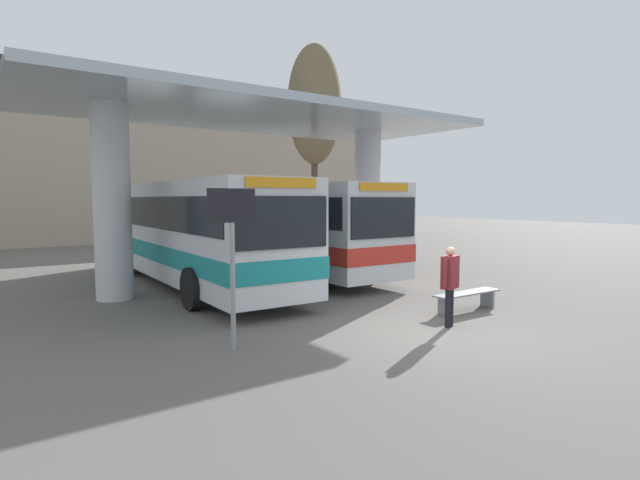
{
  "coord_description": "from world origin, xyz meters",
  "views": [
    {
      "loc": [
        -7.76,
        -6.85,
        2.69
      ],
      "look_at": [
        0.0,
        3.95,
        1.6
      ],
      "focal_mm": 28.0,
      "sensor_mm": 36.0,
      "label": 1
    }
  ],
  "objects": [
    {
      "name": "townhouse_backdrop",
      "position": [
        0.0,
        24.93,
        5.97
      ],
      "size": [
        40.0,
        0.58,
        10.27
      ],
      "color": "tan",
      "rests_on": "ground_plane"
    },
    {
      "name": "station_canopy",
      "position": [
        0.0,
        7.18,
        4.48
      ],
      "size": [
        13.99,
        6.33,
        5.45
      ],
      "color": "silver",
      "rests_on": "ground_plane"
    },
    {
      "name": "info_sign_platform",
      "position": [
        -3.9,
        1.19,
        2.06
      ],
      "size": [
        0.9,
        0.09,
        2.88
      ],
      "color": "gray",
      "rests_on": "ground_plane"
    },
    {
      "name": "waiting_bench_near_pillar",
      "position": [
        2.03,
        0.7,
        0.35
      ],
      "size": [
        2.0,
        0.44,
        0.46
      ],
      "color": "gray",
      "rests_on": "ground_plane"
    },
    {
      "name": "poplar_tree_behind_right",
      "position": [
        6.35,
        13.24,
        7.19
      ],
      "size": [
        2.62,
        2.62,
        10.13
      ],
      "color": "#473A2B",
      "rests_on": "ground_plane"
    },
    {
      "name": "transit_bus_left_bay",
      "position": [
        -1.96,
        8.28,
        1.79
      ],
      "size": [
        3.01,
        12.03,
        3.19
      ],
      "rotation": [
        0.0,
        0.0,
        3.11
      ],
      "color": "silver",
      "rests_on": "ground_plane"
    },
    {
      "name": "ground_plane",
      "position": [
        0.0,
        0.0,
        0.0
      ],
      "size": [
        100.0,
        100.0,
        0.0
      ],
      "primitive_type": "plane",
      "color": "#605B56"
    },
    {
      "name": "pedestrian_waiting",
      "position": [
        0.49,
        -0.04,
        1.04
      ],
      "size": [
        0.62,
        0.38,
        1.7
      ],
      "rotation": [
        0.0,
        0.0,
        0.33
      ],
      "color": "black",
      "rests_on": "ground_plane"
    },
    {
      "name": "transit_bus_center_bay",
      "position": [
        1.8,
        8.97,
        1.78
      ],
      "size": [
        2.89,
        11.37,
        3.17
      ],
      "rotation": [
        0.0,
        0.0,
        3.13
      ],
      "color": "silver",
      "rests_on": "ground_plane"
    }
  ]
}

